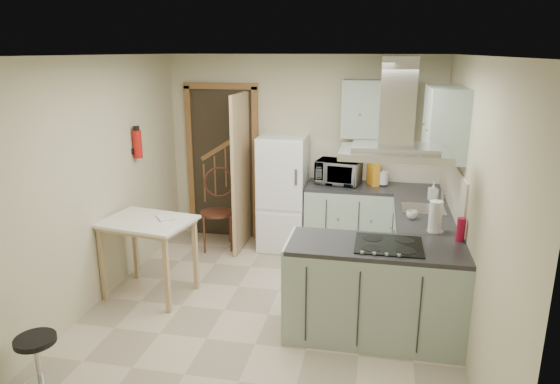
% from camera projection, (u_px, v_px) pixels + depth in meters
% --- Properties ---
extents(floor, '(4.20, 4.20, 0.00)m').
position_uv_depth(floor, '(268.00, 314.00, 4.98)').
color(floor, '#BEAC93').
rests_on(floor, ground).
extents(ceiling, '(4.20, 4.20, 0.00)m').
position_uv_depth(ceiling, '(266.00, 55.00, 4.30)').
color(ceiling, silver).
rests_on(ceiling, back_wall).
extents(back_wall, '(3.60, 0.00, 3.60)m').
position_uv_depth(back_wall, '(302.00, 151.00, 6.62)').
color(back_wall, '#BEB893').
rests_on(back_wall, floor).
extents(left_wall, '(0.00, 4.20, 4.20)m').
position_uv_depth(left_wall, '(92.00, 185.00, 4.98)').
color(left_wall, '#BEB893').
rests_on(left_wall, floor).
extents(right_wall, '(0.00, 4.20, 4.20)m').
position_uv_depth(right_wall, '(471.00, 206.00, 4.30)').
color(right_wall, '#BEB893').
rests_on(right_wall, floor).
extents(doorway, '(1.10, 0.12, 2.10)m').
position_uv_depth(doorway, '(223.00, 163.00, 6.86)').
color(doorway, brown).
rests_on(doorway, floor).
extents(fridge, '(0.60, 0.60, 1.50)m').
position_uv_depth(fridge, '(283.00, 193.00, 6.51)').
color(fridge, white).
rests_on(fridge, floor).
extents(counter_back, '(1.08, 0.60, 0.90)m').
position_uv_depth(counter_back, '(348.00, 219.00, 6.43)').
color(counter_back, '#9EB2A0').
rests_on(counter_back, floor).
extents(counter_right, '(0.60, 1.95, 0.90)m').
position_uv_depth(counter_right, '(419.00, 242.00, 5.64)').
color(counter_right, '#9EB2A0').
rests_on(counter_right, floor).
extents(splashback, '(1.68, 0.02, 0.50)m').
position_uv_depth(splashback, '(375.00, 162.00, 6.46)').
color(splashback, beige).
rests_on(splashback, counter_back).
extents(wall_cabinet_back, '(0.85, 0.35, 0.70)m').
position_uv_depth(wall_cabinet_back, '(377.00, 109.00, 6.11)').
color(wall_cabinet_back, '#9EB2A0').
rests_on(wall_cabinet_back, back_wall).
extents(wall_cabinet_right, '(0.35, 0.90, 0.70)m').
position_uv_depth(wall_cabinet_right, '(445.00, 122.00, 4.97)').
color(wall_cabinet_right, '#9EB2A0').
rests_on(wall_cabinet_right, right_wall).
extents(peninsula, '(1.55, 0.65, 0.90)m').
position_uv_depth(peninsula, '(374.00, 291.00, 4.50)').
color(peninsula, '#9EB2A0').
rests_on(peninsula, floor).
extents(hob, '(0.58, 0.50, 0.01)m').
position_uv_depth(hob, '(389.00, 245.00, 4.35)').
color(hob, black).
rests_on(hob, peninsula).
extents(extractor_hood, '(0.90, 0.55, 0.10)m').
position_uv_depth(extractor_hood, '(395.00, 153.00, 4.13)').
color(extractor_hood, silver).
rests_on(extractor_hood, ceiling).
extents(sink, '(0.45, 0.40, 0.01)m').
position_uv_depth(sink, '(423.00, 209.00, 5.35)').
color(sink, silver).
rests_on(sink, counter_right).
extents(fire_extinguisher, '(0.10, 0.10, 0.32)m').
position_uv_depth(fire_extinguisher, '(138.00, 144.00, 5.75)').
color(fire_extinguisher, '#B2140F').
rests_on(fire_extinguisher, left_wall).
extents(drop_leaf_table, '(1.00, 0.81, 0.85)m').
position_uv_depth(drop_leaf_table, '(150.00, 258.00, 5.29)').
color(drop_leaf_table, '#D9CB86').
rests_on(drop_leaf_table, floor).
extents(bentwood_chair, '(0.55, 0.55, 0.97)m').
position_uv_depth(bentwood_chair, '(217.00, 213.00, 6.55)').
color(bentwood_chair, '#4F271A').
rests_on(bentwood_chair, floor).
extents(stool, '(0.33, 0.33, 0.42)m').
position_uv_depth(stool, '(38.00, 361.00, 3.88)').
color(stool, black).
rests_on(stool, floor).
extents(microwave, '(0.60, 0.45, 0.30)m').
position_uv_depth(microwave, '(339.00, 172.00, 6.35)').
color(microwave, black).
rests_on(microwave, counter_back).
extents(kettle, '(0.13, 0.13, 0.19)m').
position_uv_depth(kettle, '(383.00, 178.00, 6.27)').
color(kettle, silver).
rests_on(kettle, counter_back).
extents(cereal_box, '(0.17, 0.24, 0.34)m').
position_uv_depth(cereal_box, '(373.00, 172.00, 6.30)').
color(cereal_box, orange).
rests_on(cereal_box, counter_back).
extents(soap_bottle, '(0.11, 0.11, 0.21)m').
position_uv_depth(soap_bottle, '(433.00, 191.00, 5.65)').
color(soap_bottle, silver).
rests_on(soap_bottle, counter_right).
extents(paper_towel, '(0.15, 0.15, 0.31)m').
position_uv_depth(paper_towel, '(435.00, 216.00, 4.64)').
color(paper_towel, silver).
rests_on(paper_towel, counter_right).
extents(cup, '(0.14, 0.14, 0.09)m').
position_uv_depth(cup, '(412.00, 215.00, 5.03)').
color(cup, white).
rests_on(cup, counter_right).
extents(red_bottle, '(0.08, 0.08, 0.21)m').
position_uv_depth(red_bottle, '(461.00, 230.00, 4.43)').
color(red_bottle, maroon).
rests_on(red_bottle, peninsula).
extents(book, '(0.27, 0.28, 0.10)m').
position_uv_depth(book, '(158.00, 215.00, 5.19)').
color(book, '#9B4233').
rests_on(book, drop_leaf_table).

